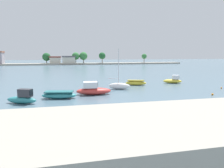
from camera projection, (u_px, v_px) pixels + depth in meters
ground_plane at (133, 113)px, 19.72m from camera, size 400.00×400.00×0.00m
seawall_embankment at (185, 138)px, 10.83m from camera, size 80.36×6.99×2.44m
moored_boat_0 at (23, 98)px, 23.32m from camera, size 3.81×2.46×1.72m
moored_boat_1 at (59, 95)px, 26.06m from camera, size 4.66×2.41×0.94m
moored_boat_2 at (93, 90)px, 28.56m from camera, size 5.02×2.26×1.83m
moored_boat_3 at (119, 86)px, 32.86m from camera, size 3.64×2.47×6.60m
moored_boat_4 at (136, 83)px, 37.24m from camera, size 3.97×2.25×0.96m
moored_boat_5 at (173, 80)px, 39.85m from camera, size 3.83×2.54×1.60m
mooring_buoy_1 at (221, 88)px, 33.58m from camera, size 0.25×0.25×0.25m
mooring_buoy_2 at (139, 107)px, 21.11m from camera, size 0.34×0.34×0.34m
mooring_buoy_3 at (212, 94)px, 28.05m from camera, size 0.29×0.29×0.29m
distant_shoreline at (69, 61)px, 111.14m from camera, size 120.90×7.68×7.27m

